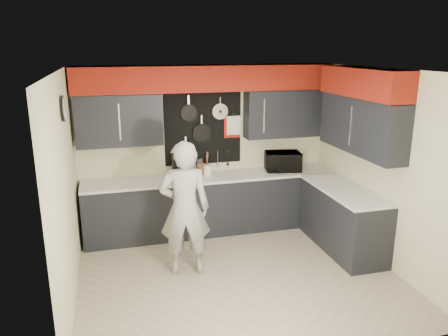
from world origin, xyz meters
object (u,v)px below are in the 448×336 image
object	(u,v)px
knife_block	(200,169)
utensil_crock	(207,170)
microwave	(283,161)
person	(185,209)
coffee_maker	(179,166)

from	to	relation	value
knife_block	utensil_crock	world-z (taller)	knife_block
microwave	utensil_crock	distance (m)	1.24
microwave	knife_block	xyz separation A→B (m)	(-1.35, 0.07, -0.05)
knife_block	microwave	bearing A→B (deg)	-1.70
microwave	utensil_crock	bearing A→B (deg)	-171.30
utensil_crock	person	distance (m)	1.37
coffee_maker	utensil_crock	bearing A→B (deg)	-6.22
coffee_maker	person	bearing A→B (deg)	-102.49
utensil_crock	coffee_maker	xyz separation A→B (m)	(-0.44, 0.00, 0.10)
coffee_maker	person	xyz separation A→B (m)	(-0.15, -1.24, -0.22)
knife_block	person	distance (m)	1.36
knife_block	utensil_crock	distance (m)	0.12
coffee_maker	person	distance (m)	1.27
microwave	knife_block	world-z (taller)	microwave
microwave	coffee_maker	world-z (taller)	coffee_maker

